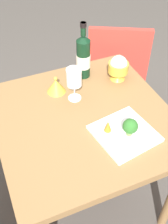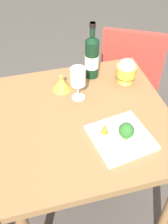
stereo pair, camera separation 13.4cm
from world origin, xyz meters
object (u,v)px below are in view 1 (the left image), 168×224
(rice_bowl_lid, at_px, (56,86))
(broccoli_floret, at_px, (130,126))
(wine_glass, at_px, (74,78))
(rice_bowl, at_px, (118,67))
(serving_plate, at_px, (124,133))
(chair_by_wall, at_px, (117,65))
(wine_bottle, at_px, (83,56))
(carrot_garnish_left, at_px, (108,126))

(rice_bowl_lid, height_order, broccoli_floret, broccoli_floret)
(wine_glass, distance_m, rice_bowl_lid, 0.14)
(rice_bowl, relative_size, serving_plate, 0.49)
(chair_by_wall, xyz_separation_m, wine_bottle, (-0.37, -0.26, 0.32))
(rice_bowl_lid, height_order, serving_plate, rice_bowl_lid)
(serving_plate, relative_size, carrot_garnish_left, 5.15)
(broccoli_floret, bearing_deg, carrot_garnish_left, 143.29)
(chair_by_wall, height_order, serving_plate, chair_by_wall)
(wine_glass, xyz_separation_m, rice_bowl_lid, (-0.07, 0.09, -0.09))
(chair_by_wall, relative_size, serving_plate, 2.97)
(rice_bowl, relative_size, rice_bowl_lid, 1.42)
(rice_bowl_lid, distance_m, broccoli_floret, 0.47)
(serving_plate, bearing_deg, rice_bowl_lid, 113.89)
(rice_bowl_lid, distance_m, serving_plate, 0.45)
(serving_plate, xyz_separation_m, broccoli_floret, (0.01, -0.02, 0.06))
(broccoli_floret, bearing_deg, wine_glass, 110.56)
(chair_by_wall, relative_size, broccoli_floret, 9.91)
(wine_glass, height_order, rice_bowl, wine_glass)
(wine_bottle, height_order, wine_glass, wine_bottle)
(chair_by_wall, bearing_deg, rice_bowl, -92.20)
(chair_by_wall, height_order, wine_bottle, wine_bottle)
(chair_by_wall, height_order, wine_glass, wine_glass)
(chair_by_wall, bearing_deg, rice_bowl_lid, -121.46)
(serving_plate, distance_m, carrot_garnish_left, 0.08)
(rice_bowl_lid, bearing_deg, serving_plate, -66.11)
(chair_by_wall, xyz_separation_m, serving_plate, (-0.37, -0.74, 0.20))
(wine_glass, relative_size, carrot_garnish_left, 3.22)
(broccoli_floret, bearing_deg, rice_bowl, 69.00)
(wine_glass, xyz_separation_m, serving_plate, (0.11, -0.32, -0.12))
(chair_by_wall, relative_size, rice_bowl, 6.00)
(rice_bowl, bearing_deg, rice_bowl_lid, 175.75)
(wine_bottle, relative_size, wine_glass, 1.78)
(chair_by_wall, relative_size, wine_glass, 4.75)
(chair_by_wall, bearing_deg, wine_bottle, -117.42)
(rice_bowl, relative_size, carrot_garnish_left, 2.55)
(wine_bottle, xyz_separation_m, broccoli_floret, (0.01, -0.50, -0.06))
(wine_bottle, distance_m, carrot_garnish_left, 0.46)
(rice_bowl, height_order, carrot_garnish_left, rice_bowl)
(serving_plate, height_order, broccoli_floret, broccoli_floret)
(wine_bottle, relative_size, rice_bowl, 2.24)
(chair_by_wall, height_order, carrot_garnish_left, chair_by_wall)
(chair_by_wall, distance_m, broccoli_floret, 0.88)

